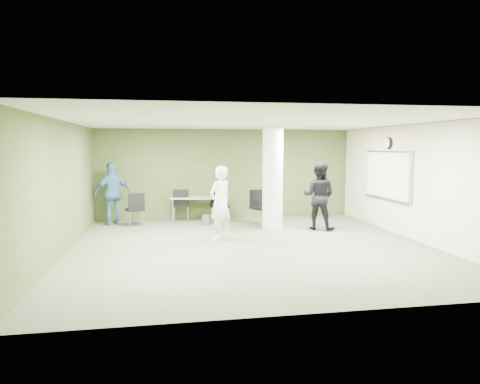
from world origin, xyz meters
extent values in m
plane|color=#5A5B48|center=(0.00, 0.00, 0.00)|extent=(8.00, 8.00, 0.00)
plane|color=white|center=(0.00, 0.00, 2.80)|extent=(8.00, 8.00, 0.00)
cube|color=#3F5528|center=(0.00, 4.00, 1.40)|extent=(8.00, 2.80, 0.02)
cube|color=#3F5528|center=(-4.00, 0.00, 1.40)|extent=(0.02, 8.00, 2.80)
cube|color=beige|center=(4.00, 0.00, 1.40)|extent=(0.02, 8.00, 2.80)
cylinder|color=silver|center=(1.00, 2.00, 1.40)|extent=(0.56, 0.56, 2.80)
cube|color=silver|center=(3.93, 1.20, 1.50)|extent=(0.04, 2.30, 1.30)
cube|color=white|center=(3.91, 1.20, 1.50)|extent=(0.02, 2.20, 1.20)
cylinder|color=black|center=(3.93, 1.20, 2.35)|extent=(0.05, 0.32, 0.32)
cylinder|color=white|center=(3.90, 1.20, 2.35)|extent=(0.02, 0.26, 0.26)
cube|color=gray|center=(-0.96, 3.49, 0.73)|extent=(1.64, 0.82, 0.04)
cylinder|color=silver|center=(-1.69, 3.28, 0.36)|extent=(0.04, 0.04, 0.71)
cylinder|color=silver|center=(-0.27, 3.16, 0.36)|extent=(0.04, 0.04, 0.71)
cylinder|color=silver|center=(-1.65, 3.83, 0.36)|extent=(0.04, 0.04, 0.71)
cylinder|color=silver|center=(-0.23, 3.71, 0.36)|extent=(0.04, 0.04, 0.71)
cylinder|color=#1A5021|center=(-0.39, 3.37, 0.88)|extent=(0.07, 0.07, 0.25)
cylinder|color=#B2B2B7|center=(-0.36, 3.24, 0.84)|extent=(0.06, 0.06, 0.18)
cylinder|color=#4C4C4C|center=(-0.74, 2.93, 0.14)|extent=(0.24, 0.24, 0.28)
cube|color=black|center=(-2.76, 3.08, 0.47)|extent=(0.59, 0.59, 0.05)
cube|color=black|center=(-2.70, 2.87, 0.73)|extent=(0.45, 0.17, 0.47)
cylinder|color=silver|center=(-2.63, 3.32, 0.22)|extent=(0.02, 0.02, 0.45)
cylinder|color=silver|center=(-3.00, 3.21, 0.22)|extent=(0.02, 0.02, 0.45)
cylinder|color=silver|center=(-2.52, 2.94, 0.22)|extent=(0.02, 0.02, 0.45)
cylinder|color=silver|center=(-2.89, 2.84, 0.22)|extent=(0.02, 0.02, 0.45)
cube|color=black|center=(-1.44, 3.63, 0.48)|extent=(0.53, 0.53, 0.05)
cube|color=black|center=(-1.45, 3.41, 0.75)|extent=(0.47, 0.08, 0.48)
cylinder|color=silver|center=(-1.22, 3.82, 0.23)|extent=(0.02, 0.02, 0.46)
cylinder|color=silver|center=(-1.63, 3.85, 0.23)|extent=(0.02, 0.02, 0.46)
cylinder|color=silver|center=(-1.25, 3.42, 0.23)|extent=(0.02, 0.02, 0.46)
cylinder|color=silver|center=(-1.65, 3.45, 0.23)|extent=(0.02, 0.02, 0.46)
cube|color=black|center=(-0.29, 3.32, 0.46)|extent=(0.58, 0.58, 0.05)
cube|color=black|center=(-0.35, 3.53, 0.71)|extent=(0.44, 0.16, 0.46)
cylinder|color=silver|center=(-0.43, 3.08, 0.22)|extent=(0.02, 0.02, 0.44)
cylinder|color=silver|center=(-0.05, 3.19, 0.22)|extent=(0.02, 0.02, 0.44)
cylinder|color=silver|center=(-0.53, 3.45, 0.22)|extent=(0.02, 0.02, 0.44)
cylinder|color=silver|center=(-0.16, 3.56, 0.22)|extent=(0.02, 0.02, 0.44)
cube|color=black|center=(0.81, 2.58, 0.49)|extent=(0.65, 0.65, 0.05)
cube|color=black|center=(0.73, 2.80, 0.77)|extent=(0.47, 0.21, 0.49)
cylinder|color=silver|center=(0.69, 2.31, 0.24)|extent=(0.02, 0.02, 0.47)
cylinder|color=silver|center=(1.08, 2.45, 0.24)|extent=(0.02, 0.02, 0.47)
cylinder|color=silver|center=(0.54, 2.70, 0.24)|extent=(0.02, 0.02, 0.47)
cylinder|color=silver|center=(0.94, 2.85, 0.24)|extent=(0.02, 0.02, 0.47)
imported|color=white|center=(-0.59, 0.89, 0.90)|extent=(0.78, 0.74, 1.79)
imported|color=black|center=(2.22, 1.68, 0.92)|extent=(1.13, 1.08, 1.84)
imported|color=teal|center=(-3.40, 3.40, 0.91)|extent=(1.15, 0.87, 1.82)
camera|label=1|loc=(-1.88, -9.32, 2.24)|focal=32.00mm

